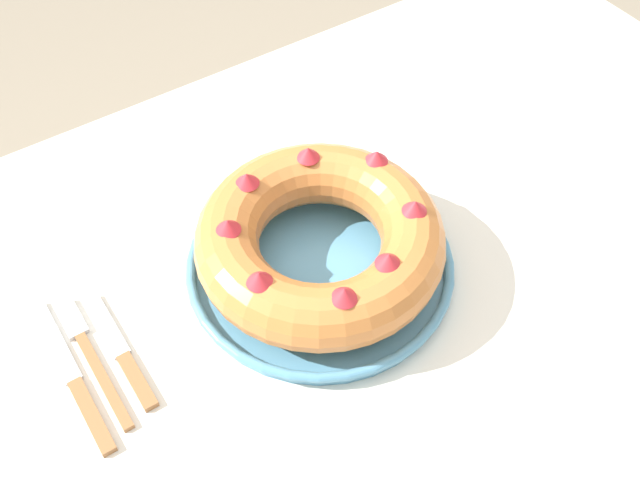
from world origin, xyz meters
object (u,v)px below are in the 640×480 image
object	(u,v)px
serving_dish	(320,266)
fork	(89,352)
serving_knife	(76,384)
bundt_cake	(320,240)
cake_knife	(124,358)

from	to	relation	value
serving_dish	fork	world-z (taller)	serving_dish
serving_dish	serving_knife	bearing A→B (deg)	177.06
serving_dish	serving_knife	world-z (taller)	serving_dish
serving_dish	serving_knife	xyz separation A→B (m)	(-0.31, 0.02, -0.01)
serving_dish	bundt_cake	size ratio (longest dim) A/B	1.11
bundt_cake	fork	size ratio (longest dim) A/B	1.53
serving_dish	cake_knife	xyz separation A→B (m)	(-0.25, 0.02, -0.01)
bundt_cake	cake_knife	size ratio (longest dim) A/B	1.72
serving_dish	bundt_cake	world-z (taller)	bundt_cake
bundt_cake	cake_knife	distance (m)	0.26
serving_dish	serving_knife	distance (m)	0.31
bundt_cake	serving_dish	bearing A→B (deg)	102.81
serving_dish	bundt_cake	xyz separation A→B (m)	(0.00, -0.00, 0.05)
serving_dish	cake_knife	distance (m)	0.25
fork	cake_knife	distance (m)	0.04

